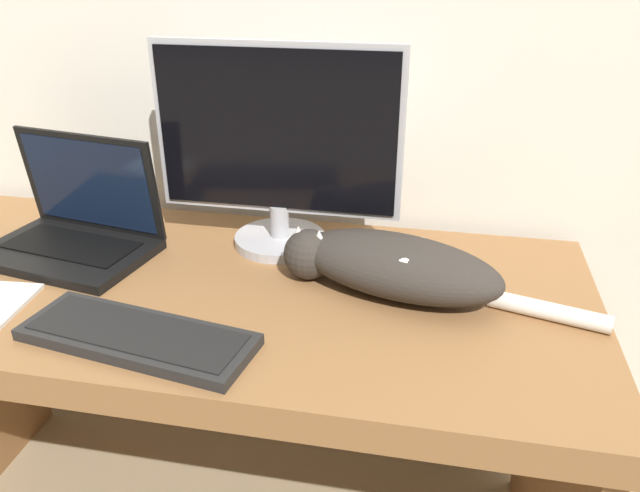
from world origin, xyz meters
TOP-DOWN VIEW (x-y plane):
  - desk at (0.00, 0.33)m, footprint 1.47×0.66m
  - monitor at (0.09, 0.52)m, footprint 0.51×0.20m
  - laptop at (-0.33, 0.40)m, footprint 0.37×0.28m
  - external_keyboard at (-0.05, 0.11)m, footprint 0.41×0.20m
  - cat at (0.35, 0.36)m, footprint 0.60×0.27m

SIDE VIEW (x-z plane):
  - desk at x=0.00m, z-range 0.21..0.92m
  - external_keyboard at x=-0.05m, z-range 0.71..0.73m
  - laptop at x=-0.33m, z-range 0.64..0.88m
  - cat at x=0.35m, z-range 0.71..0.82m
  - monitor at x=0.09m, z-range 0.71..1.14m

